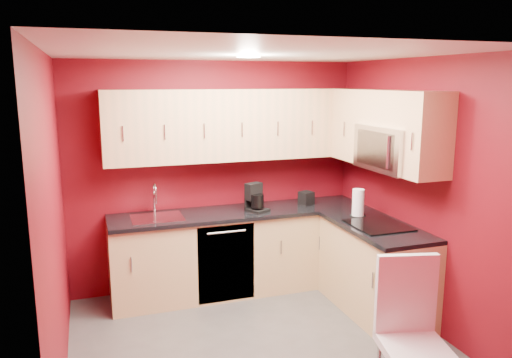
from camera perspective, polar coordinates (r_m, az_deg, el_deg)
floor at (r=4.63m, az=0.46°, el=-18.40°), size 3.20×3.20×0.00m
ceiling at (r=4.04m, az=0.51°, el=14.21°), size 3.20×3.20×0.00m
wall_back at (r=5.56m, az=-4.65°, el=0.40°), size 3.20×0.00×3.20m
wall_front at (r=2.86m, az=10.70°, el=-10.28°), size 3.20×0.00×3.20m
wall_left at (r=3.95m, az=-22.08°, el=-4.88°), size 0.00×3.00×3.00m
wall_right at (r=4.91m, az=18.38°, el=-1.58°), size 0.00×3.00×3.00m
base_cabinets_back at (r=5.55m, az=-1.72°, el=-8.33°), size 2.80×0.60×0.87m
base_cabinets_right at (r=5.18m, az=13.43°, el=-10.11°), size 0.60×1.30×0.87m
countertop_back at (r=5.40m, az=-1.70°, el=-3.82°), size 2.80×0.63×0.04m
countertop_right at (r=5.01m, az=13.61°, el=-5.33°), size 0.63×1.27×0.04m
upper_cabinets_back at (r=5.37m, az=-2.21°, el=6.23°), size 2.80×0.35×0.75m
upper_cabinets_right at (r=5.08m, az=14.22°, el=6.33°), size 0.35×1.55×0.75m
microwave at (r=4.88m, az=15.33°, el=3.41°), size 0.42×0.76×0.42m
cooktop at (r=4.97m, az=13.79°, el=-5.16°), size 0.50×0.55×0.01m
sink at (r=5.22m, az=-11.27°, el=-3.95°), size 0.52×0.42×0.35m
dishwasher_front at (r=5.22m, az=-3.42°, el=-9.62°), size 0.60×0.02×0.82m
downlight at (r=4.32m, az=-0.85°, el=13.81°), size 0.20×0.20×0.01m
coffee_maker at (r=5.32m, az=0.16°, el=-2.15°), size 0.26×0.29×0.30m
napkin_holder at (r=5.66m, az=5.76°, el=-2.19°), size 0.17×0.17×0.15m
paper_towel at (r=5.23m, az=11.60°, el=-2.69°), size 0.16×0.16×0.29m
dining_chair at (r=3.73m, az=17.73°, el=-17.18°), size 0.54×0.55×1.09m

